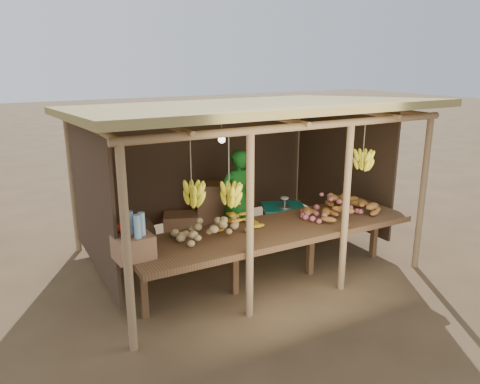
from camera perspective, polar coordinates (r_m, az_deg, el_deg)
ground at (r=7.22m, az=0.00°, el=-8.04°), size 60.00×60.00×0.00m
stall_structure at (r=6.57m, az=0.12°, el=6.92°), size 4.70×3.50×2.43m
counter at (r=6.19m, az=4.26°, el=-4.91°), size 3.90×1.05×0.80m
potato_heap at (r=5.78m, az=-2.91°, el=-3.82°), size 1.07×0.80×0.36m
sweet_potato_heap at (r=6.78m, az=12.51°, el=-1.19°), size 1.17×0.75×0.36m
onion_heap at (r=6.68m, az=10.88°, el=-1.37°), size 0.95×0.74×0.36m
banana_pile at (r=6.08m, az=-0.18°, el=-2.90°), size 0.60×0.43×0.34m
tomato_basin at (r=5.80m, az=-13.65°, el=-5.14°), size 0.44×0.44×0.23m
bottle_box at (r=5.31m, az=-12.91°, el=-5.87°), size 0.44×0.36×0.53m
vendor at (r=7.37m, az=-0.30°, el=-0.90°), size 0.59×0.40×1.60m
tarp_crate at (r=7.77m, az=5.29°, el=-3.71°), size 0.84×0.79×0.80m
carton_stack at (r=7.93m, az=-4.49°, el=-2.77°), size 1.29×0.61×0.89m
burlap_sacks at (r=7.57m, az=-13.53°, el=-5.07°), size 0.90×0.47×0.64m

